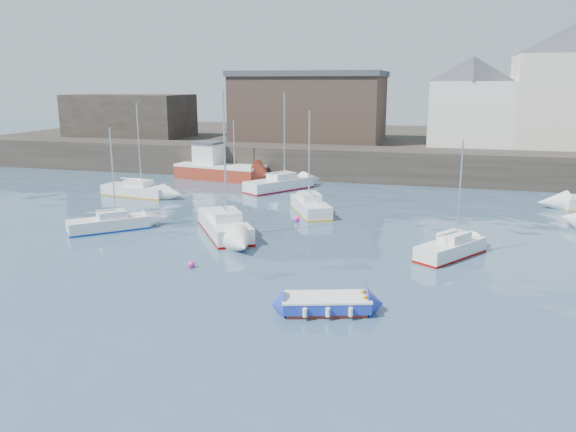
% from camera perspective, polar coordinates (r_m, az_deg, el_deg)
% --- Properties ---
extents(water, '(220.00, 220.00, 0.00)m').
position_cam_1_polar(water, '(22.77, -8.17, -10.47)').
color(water, '#2D4760').
rests_on(water, ground).
extents(quay_wall, '(90.00, 5.00, 3.00)m').
position_cam_1_polar(quay_wall, '(55.23, 6.37, 5.33)').
color(quay_wall, '#28231E').
rests_on(quay_wall, ground).
extents(land_strip, '(90.00, 32.00, 2.80)m').
position_cam_1_polar(land_strip, '(72.94, 8.64, 7.12)').
color(land_strip, '#28231E').
rests_on(land_strip, ground).
extents(bldg_east_a, '(13.36, 13.36, 11.80)m').
position_cam_1_polar(bldg_east_a, '(62.09, 26.61, 11.68)').
color(bldg_east_a, beige).
rests_on(bldg_east_a, land_strip).
extents(bldg_east_d, '(11.14, 11.14, 8.95)m').
position_cam_1_polar(bldg_east_d, '(60.60, 18.05, 11.04)').
color(bldg_east_d, white).
rests_on(bldg_east_d, land_strip).
extents(warehouse, '(16.40, 10.40, 7.60)m').
position_cam_1_polar(warehouse, '(63.75, 2.23, 11.09)').
color(warehouse, '#3D2D26').
rests_on(warehouse, land_strip).
extents(bldg_west, '(14.00, 8.00, 5.00)m').
position_cam_1_polar(bldg_west, '(71.23, -15.74, 9.78)').
color(bldg_west, '#353028').
rests_on(bldg_west, land_strip).
extents(blue_dinghy, '(3.89, 2.54, 0.68)m').
position_cam_1_polar(blue_dinghy, '(23.22, 3.85, -8.84)').
color(blue_dinghy, maroon).
rests_on(blue_dinghy, ground).
extents(fishing_boat, '(9.13, 4.74, 5.76)m').
position_cam_1_polar(fishing_boat, '(55.36, -7.17, 4.92)').
color(fishing_boat, maroon).
rests_on(fishing_boat, ground).
extents(sailboat_a, '(4.70, 4.61, 6.49)m').
position_cam_1_polar(sailboat_a, '(37.38, -17.73, -0.72)').
color(sailboat_a, white).
rests_on(sailboat_a, ground).
extents(sailboat_b, '(5.59, 6.87, 8.76)m').
position_cam_1_polar(sailboat_b, '(35.03, -6.48, -0.89)').
color(sailboat_b, white).
rests_on(sailboat_b, ground).
extents(sailboat_c, '(3.90, 4.77, 6.23)m').
position_cam_1_polar(sailboat_c, '(31.52, 16.24, -3.15)').
color(sailboat_c, white).
rests_on(sailboat_c, ground).
extents(sailboat_e, '(6.10, 2.71, 7.59)m').
position_cam_1_polar(sailboat_e, '(48.19, -15.16, 2.56)').
color(sailboat_e, white).
rests_on(sailboat_e, ground).
extents(sailboat_f, '(4.14, 5.79, 7.27)m').
position_cam_1_polar(sailboat_f, '(40.50, 2.29, 1.05)').
color(sailboat_f, white).
rests_on(sailboat_f, ground).
extents(sailboat_h, '(5.33, 6.53, 8.34)m').
position_cam_1_polar(sailboat_h, '(49.13, -0.90, 3.28)').
color(sailboat_h, white).
rests_on(sailboat_h, ground).
extents(buoy_near, '(0.37, 0.37, 0.37)m').
position_cam_1_polar(buoy_near, '(29.07, -9.77, -5.17)').
color(buoy_near, '#FF28A8').
rests_on(buoy_near, ground).
extents(buoy_mid, '(0.34, 0.34, 0.34)m').
position_cam_1_polar(buoy_mid, '(30.82, 15.07, -4.37)').
color(buoy_mid, '#FF28A8').
rests_on(buoy_mid, ground).
extents(buoy_far, '(0.42, 0.42, 0.42)m').
position_cam_1_polar(buoy_far, '(37.99, 0.91, -0.56)').
color(buoy_far, '#FF28A8').
rests_on(buoy_far, ground).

